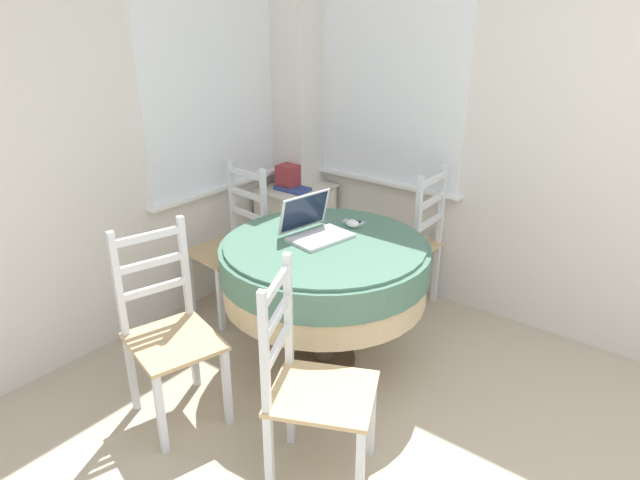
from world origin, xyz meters
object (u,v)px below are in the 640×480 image
corner_cabinet (297,229)px  storage_box (290,176)px  dining_chair_near_right_window (408,244)px  dining_chair_camera_near (311,388)px  dining_chair_left_flank (169,333)px  book_on_cabinet (293,189)px  computer_mouse (352,224)px  laptop (315,228)px  cell_phone (354,222)px  round_dining_table (325,267)px  dining_chair_near_back_window (233,246)px

corner_cabinet → storage_box: storage_box is taller
dining_chair_near_right_window → dining_chair_camera_near: 1.65m
dining_chair_left_flank → book_on_cabinet: size_ratio=4.05×
computer_mouse → laptop: bearing=161.3°
dining_chair_camera_near → cell_phone: bearing=26.6°
dining_chair_near_right_window → dining_chair_camera_near: size_ratio=1.00×
computer_mouse → dining_chair_left_flank: size_ratio=0.09×
book_on_cabinet → storage_box: bearing=54.1°
dining_chair_camera_near → corner_cabinet: 2.09m
computer_mouse → book_on_cabinet: size_ratio=0.36×
cell_phone → dining_chair_left_flank: size_ratio=0.13×
computer_mouse → round_dining_table: bearing=-178.1°
storage_box → corner_cabinet: bearing=-42.7°
dining_chair_left_flank → corner_cabinet: size_ratio=1.46×
book_on_cabinet → round_dining_table: bearing=-130.8°
dining_chair_camera_near → corner_cabinet: bearing=42.0°
laptop → dining_chair_left_flank: bearing=164.5°
dining_chair_near_back_window → dining_chair_left_flank: same height
dining_chair_left_flank → storage_box: dining_chair_left_flank is taller
dining_chair_camera_near → corner_cabinet: (1.55, 1.39, -0.12)m
dining_chair_left_flank → dining_chair_near_back_window: bearing=29.8°
corner_cabinet → round_dining_table: bearing=-132.4°
laptop → storage_box: 1.15m
computer_mouse → corner_cabinet: size_ratio=0.13×
dining_chair_near_right_window → cell_phone: bearing=172.6°
computer_mouse → cell_phone: 0.07m
computer_mouse → dining_chair_near_right_window: bearing=-3.6°
laptop → cell_phone: laptop is taller
dining_chair_near_right_window → storage_box: bearing=93.8°
dining_chair_near_back_window → dining_chair_camera_near: size_ratio=1.00×
computer_mouse → dining_chair_camera_near: 1.14m
dining_chair_camera_near → dining_chair_near_right_window: bearing=15.9°
laptop → dining_chair_left_flank: dining_chair_left_flank is taller
dining_chair_camera_near → laptop: bearing=37.6°
laptop → dining_chair_near_back_window: (0.10, 0.77, -0.34)m
dining_chair_camera_near → storage_box: bearing=43.1°
dining_chair_near_back_window → dining_chair_left_flank: 1.08m
dining_chair_camera_near → dining_chair_left_flank: 0.81m
corner_cabinet → storage_box: bearing=137.3°
dining_chair_near_right_window → dining_chair_left_flank: 1.72m
dining_chair_near_back_window → dining_chair_left_flank: (-0.94, -0.54, 0.00)m
dining_chair_near_right_window → dining_chair_camera_near: same height
dining_chair_left_flank → book_on_cabinet: bearing=19.6°
dining_chair_near_back_window → dining_chair_camera_near: 1.58m
round_dining_table → laptop: laptop is taller
cell_phone → laptop: bearing=170.7°
dining_chair_near_right_window → dining_chair_camera_near: (-1.58, -0.45, 0.00)m
dining_chair_near_back_window → dining_chair_camera_near: bearing=-122.0°
dining_chair_camera_near → book_on_cabinet: bearing=42.7°
storage_box → computer_mouse: bearing=-119.9°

